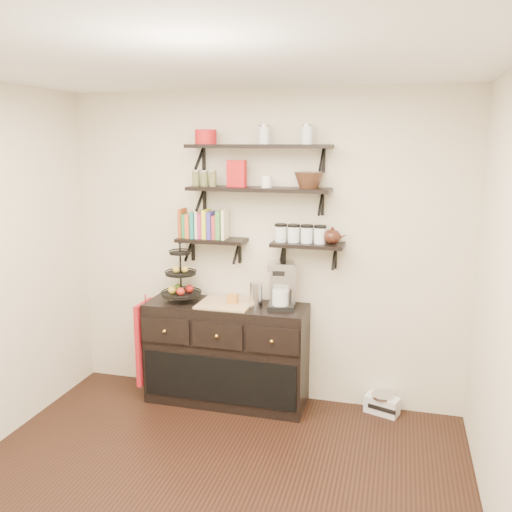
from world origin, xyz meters
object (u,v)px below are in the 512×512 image
object	(u,v)px
coffee_maker	(282,286)
radio	(382,404)
sideboard	(227,353)
fruit_stand	(181,281)

from	to	relation	value
coffee_maker	radio	world-z (taller)	coffee_maker
sideboard	radio	world-z (taller)	sideboard
fruit_stand	coffee_maker	xyz separation A→B (m)	(0.89, 0.02, 0.01)
sideboard	radio	distance (m)	1.40
sideboard	fruit_stand	size ratio (longest dim) A/B	2.74
radio	sideboard	bearing A→B (deg)	-155.63
fruit_stand	coffee_maker	world-z (taller)	fruit_stand
sideboard	radio	size ratio (longest dim) A/B	4.51
coffee_maker	fruit_stand	bearing A→B (deg)	171.40
sideboard	coffee_maker	world-z (taller)	coffee_maker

